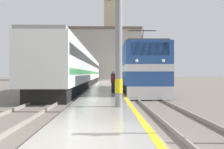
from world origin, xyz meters
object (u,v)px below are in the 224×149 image
at_px(catenary_mast, 120,4).
at_px(clock_tower, 110,26).
at_px(locomotive_train, 137,70).
at_px(person_on_platform, 113,81).
at_px(passenger_train, 82,70).

bearing_deg(catenary_mast, clock_tower, 89.83).
height_order(locomotive_train, person_on_platform, locomotive_train).
bearing_deg(catenary_mast, passenger_train, 99.22).
relative_size(catenary_mast, clock_tower, 0.30).
height_order(locomotive_train, clock_tower, clock_tower).
xyz_separation_m(passenger_train, person_on_platform, (3.81, -16.19, -1.09)).
height_order(locomotive_train, passenger_train, locomotive_train).
distance_m(person_on_platform, clock_tower, 59.35).
xyz_separation_m(passenger_train, catenary_mast, (3.93, -24.22, 2.46)).
bearing_deg(locomotive_train, person_on_platform, -121.23).
relative_size(passenger_train, clock_tower, 1.51).
height_order(passenger_train, person_on_platform, passenger_train).
xyz_separation_m(locomotive_train, passenger_train, (-5.96, 12.65, 0.21)).
relative_size(catenary_mast, person_on_platform, 5.49).
bearing_deg(person_on_platform, locomotive_train, 58.77).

